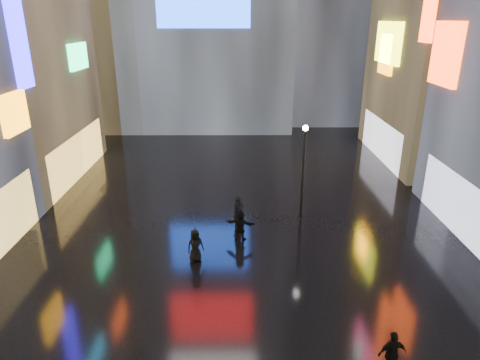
{
  "coord_description": "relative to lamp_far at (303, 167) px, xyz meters",
  "views": [
    {
      "loc": [
        -0.07,
        -2.1,
        10.38
      ],
      "look_at": [
        0.0,
        12.0,
        5.0
      ],
      "focal_mm": 32.0,
      "sensor_mm": 36.0,
      "label": 1
    }
  ],
  "objects": [
    {
      "name": "pedestrian_4",
      "position": [
        -5.4,
        -4.53,
        -2.17
      ],
      "size": [
        0.9,
        0.78,
        1.56
      ],
      "primitive_type": "imported",
      "rotation": [
        0.0,
        0.0,
        0.46
      ],
      "color": "black",
      "rests_on": "ground"
    },
    {
      "name": "umbrella_2",
      "position": [
        -5.4,
        -4.53,
        -0.91
      ],
      "size": [
        1.45,
        1.46,
        0.96
      ],
      "primitive_type": "imported",
      "rotation": [
        0.0,
        0.0,
        5.74
      ],
      "color": "black",
      "rests_on": "pedestrian_4"
    },
    {
      "name": "pedestrian_5",
      "position": [
        -3.37,
        -2.56,
        -2.15
      ],
      "size": [
        1.55,
        0.84,
        1.6
      ],
      "primitive_type": "imported",
      "rotation": [
        0.0,
        0.0,
        2.88
      ],
      "color": "black",
      "rests_on": "ground"
    },
    {
      "name": "pedestrian_6",
      "position": [
        -3.45,
        -1.05,
        -2.12
      ],
      "size": [
        0.71,
        0.63,
        1.64
      ],
      "primitive_type": "imported",
      "rotation": [
        0.0,
        0.0,
        0.51
      ],
      "color": "black",
      "rests_on": "ground"
    },
    {
      "name": "lamp_far",
      "position": [
        0.0,
        0.0,
        0.0
      ],
      "size": [
        0.3,
        0.3,
        5.2
      ],
      "color": "black",
      "rests_on": "ground"
    },
    {
      "name": "pedestrian_3",
      "position": [
        1.24,
        -11.15,
        -2.17
      ],
      "size": [
        0.94,
        0.49,
        1.54
      ],
      "primitive_type": "imported",
      "rotation": [
        0.0,
        0.0,
        3.27
      ],
      "color": "black",
      "rests_on": "ground"
    },
    {
      "name": "ground",
      "position": [
        -3.4,
        0.66,
        -2.94
      ],
      "size": [
        140.0,
        140.0,
        0.0
      ],
      "primitive_type": "plane",
      "color": "black",
      "rests_on": "ground"
    }
  ]
}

